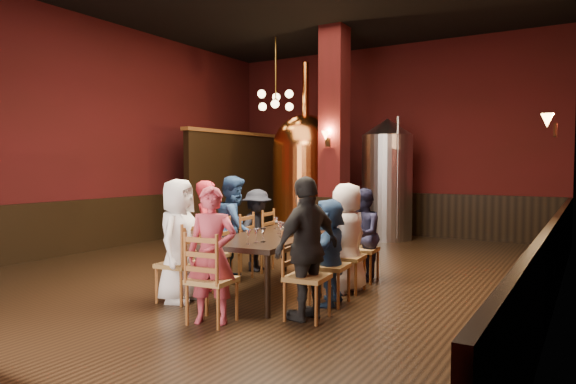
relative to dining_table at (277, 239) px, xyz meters
The scene contains 41 objects.
room 2.11m from the dining_table, 124.14° to the left, with size 10.00×10.02×4.50m.
wainscot_right 3.38m from the dining_table, 20.34° to the left, with size 0.08×9.90×1.00m, color black.
wainscot_back 6.19m from the dining_table, 97.39° to the left, with size 7.90×0.08×1.00m, color black.
wainscot_left 4.90m from the dining_table, 166.14° to the left, with size 0.08×9.90×1.00m, color black.
column 4.41m from the dining_table, 105.42° to the left, with size 0.58×0.58×4.50m, color #410E0F.
partition 5.95m from the dining_table, 132.42° to the left, with size 0.22×3.50×2.40m, color black.
pendant_cluster 5.40m from the dining_table, 122.51° to the left, with size 0.90×0.90×1.70m, color #A57226, non-canonical shape.
sconce_wall 3.98m from the dining_table, 32.44° to the left, with size 0.20×0.20×0.36m, color black, non-canonical shape.
sconce_column 4.12m from the dining_table, 106.61° to the left, with size 0.20×0.20×0.36m, color black, non-canonical shape.
dining_table is the anchor object (origin of this frame).
chair_0 1.33m from the dining_table, 124.53° to the right, with size 0.46×0.46×0.92m, color brown, non-canonical shape.
person_0 1.31m from the dining_table, 124.53° to the right, with size 0.73×0.47×1.49m, color white.
chair_1 0.94m from the dining_table, 152.95° to the right, with size 0.46×0.46×0.92m, color brown, non-canonical shape.
person_1 0.91m from the dining_table, 152.95° to the right, with size 0.53×0.35×1.45m, color maroon.
chair_2 0.94m from the dining_table, 164.62° to the left, with size 0.46×0.46×0.92m, color brown, non-canonical shape.
person_2 0.91m from the dining_table, 164.62° to the left, with size 0.73×0.36×1.50m, color navy.
chair_3 1.33m from the dining_table, 136.20° to the left, with size 0.46×0.46×0.92m, color brown, non-canonical shape.
person_3 1.31m from the dining_table, 136.20° to the left, with size 0.83×0.48×1.28m, color black.
chair_4 1.33m from the dining_table, 43.80° to the right, with size 0.46×0.46×0.92m, color brown, non-canonical shape.
person_4 1.31m from the dining_table, 43.80° to the right, with size 0.90×0.38×1.54m, color black.
chair_5 0.94m from the dining_table, 15.38° to the right, with size 0.46×0.46×0.92m, color brown, non-canonical shape.
person_5 0.91m from the dining_table, 15.38° to the right, with size 1.17×0.37×1.26m, color #2A4C7F.
chair_6 0.94m from the dining_table, 27.05° to the left, with size 0.46×0.46×0.92m, color brown, non-canonical shape.
person_6 0.91m from the dining_table, 27.05° to the left, with size 0.70×0.45×1.42m, color beige.
chair_7 1.33m from the dining_table, 55.47° to the left, with size 0.46×0.46×0.92m, color brown, non-canonical shape.
person_7 1.31m from the dining_table, 55.47° to the left, with size 0.64×0.32×1.33m, color #1C1D38.
chair_8 1.57m from the dining_table, 84.16° to the right, with size 0.46×0.46×0.92m, color brown, non-canonical shape.
person_8 1.55m from the dining_table, 84.16° to the right, with size 0.52×0.34×1.44m, color #B23B4B.
copper_kettle 5.13m from the dining_table, 114.78° to the left, with size 1.69×1.69×3.98m.
steel_vessel 5.29m from the dining_table, 94.37° to the left, with size 1.27×1.27×2.69m.
rose_vase 1.04m from the dining_table, 92.71° to the left, with size 0.21×0.21×0.35m.
wine_glass_0 0.15m from the dining_table, ahead, with size 0.07×0.07×0.17m, color white, non-canonical shape.
wine_glass_1 0.77m from the dining_table, 71.08° to the right, with size 0.07×0.07×0.17m, color white, non-canonical shape.
wine_glass_2 0.44m from the dining_table, 83.40° to the left, with size 0.07×0.07×0.17m, color white, non-canonical shape.
wine_glass_3 0.22m from the dining_table, 32.40° to the right, with size 0.07×0.07×0.17m, color white, non-canonical shape.
wine_glass_4 0.97m from the dining_table, 78.37° to the right, with size 0.07×0.07×0.17m, color white, non-canonical shape.
wine_glass_5 0.83m from the dining_table, 75.61° to the right, with size 0.07×0.07×0.17m, color white, non-canonical shape.
wine_glass_6 0.36m from the dining_table, 50.34° to the right, with size 0.07×0.07×0.17m, color white, non-canonical shape.
wine_glass_7 0.53m from the dining_table, 124.32° to the left, with size 0.07×0.07×0.17m, color white, non-canonical shape.
wine_glass_8 0.61m from the dining_table, 61.92° to the left, with size 0.07×0.07×0.17m, color white, non-canonical shape.
wine_glass_9 0.76m from the dining_table, 70.92° to the right, with size 0.07×0.07×0.17m, color white, non-canonical shape.
Camera 1 is at (4.36, -6.86, 1.65)m, focal length 32.00 mm.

